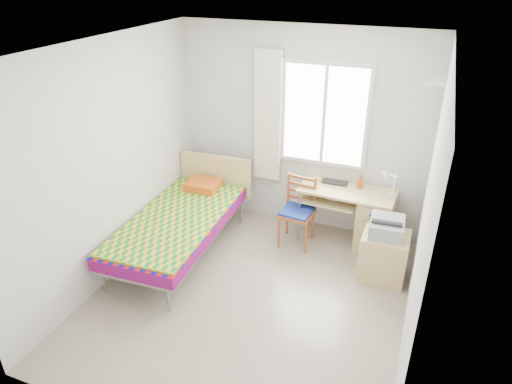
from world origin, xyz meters
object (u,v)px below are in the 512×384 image
desk (370,218)px  printer (387,227)px  chair (299,207)px  bed (182,220)px  cabinet (383,256)px

desk → printer: bearing=-63.2°
desk → chair: chair is taller
bed → printer: (2.35, 0.40, 0.20)m
bed → cabinet: (2.36, 0.37, -0.17)m
chair → desk: bearing=21.4°
desk → printer: printer is taller
desk → printer: size_ratio=2.73×
printer → desk: bearing=111.1°
chair → cabinet: chair is taller
desk → cabinet: size_ratio=2.15×
chair → bed: bearing=-144.3°
bed → printer: bed is taller
chair → cabinet: 1.18m
cabinet → desk: bearing=113.8°
desk → bed: bearing=-152.4°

